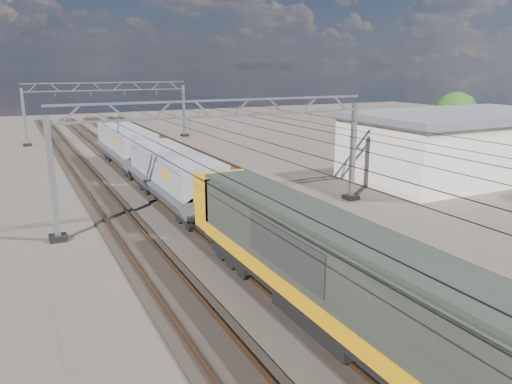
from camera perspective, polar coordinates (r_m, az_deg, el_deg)
name	(u,v)px	position (r m, az deg, el deg)	size (l,w,h in m)	color
ground	(253,237)	(27.08, -0.36, -5.12)	(160.00, 160.00, 0.00)	#2A231F
track_outer_west	(143,253)	(25.18, -12.82, -6.84)	(2.60, 140.00, 0.30)	black
track_loco	(219,241)	(26.30, -4.30, -5.60)	(2.60, 140.00, 0.30)	black
track_inner_east	(285,230)	(27.95, 3.33, -4.37)	(2.60, 140.00, 0.30)	black
track_outer_east	(344,221)	(30.05, 9.99, -3.24)	(2.60, 140.00, 0.30)	black
catenary_gantry_mid	(223,154)	(29.64, -3.78, 4.35)	(19.90, 0.90, 7.11)	#989BA5
catenary_gantry_far	(109,109)	(64.17, -16.45, 9.09)	(19.90, 0.90, 7.11)	#989BA5
overhead_wires	(199,117)	(33.10, -6.53, 8.53)	(12.03, 140.00, 0.53)	black
locomotive	(333,270)	(17.08, 8.77, -8.81)	(2.76, 21.10, 3.62)	black
hopper_wagon_lead	(174,174)	(32.53, -9.36, 2.06)	(3.38, 13.00, 3.25)	black
hopper_wagon_mid	(126,144)	(46.10, -14.64, 5.33)	(3.38, 13.00, 3.25)	black
industrial_shed	(461,144)	(44.51, 22.37, 5.07)	(18.60, 10.60, 5.40)	silver
tree_far	(460,115)	(55.67, 22.24, 8.14)	(4.89, 4.49, 6.46)	#3B2A1B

